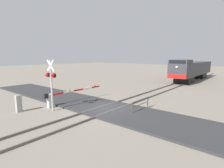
{
  "coord_description": "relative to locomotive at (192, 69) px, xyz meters",
  "views": [
    {
      "loc": [
        9.39,
        -10.74,
        4.39
      ],
      "look_at": [
        -0.95,
        1.72,
        1.85
      ],
      "focal_mm": 28.35,
      "sensor_mm": 36.0,
      "label": 1
    }
  ],
  "objects": [
    {
      "name": "guard_railing",
      "position": [
        2.28,
        -22.17,
        -1.4
      ],
      "size": [
        0.08,
        2.52,
        0.95
      ],
      "color": "#4C4742",
      "rests_on": "ground_plane"
    },
    {
      "name": "ground_plane",
      "position": [
        0.0,
        -23.64,
        -2.01
      ],
      "size": [
        160.0,
        160.0,
        0.0
      ],
      "primitive_type": "plane",
      "color": "gray"
    },
    {
      "name": "road_surface",
      "position": [
        0.0,
        -23.64,
        -1.94
      ],
      "size": [
        36.0,
        4.43,
        0.15
      ],
      "primitive_type": "cube",
      "color": "#2D2D30",
      "rests_on": "ground_plane"
    },
    {
      "name": "utility_cabinet",
      "position": [
        -5.03,
        -28.64,
        -1.34
      ],
      "size": [
        0.35,
        0.41,
        1.35
      ],
      "primitive_type": "cube",
      "color": "#999993",
      "rests_on": "ground_plane"
    },
    {
      "name": "crossing_signal",
      "position": [
        -3.15,
        -26.81,
        0.57
      ],
      "size": [
        1.18,
        0.33,
        4.14
      ],
      "color": "#ADADB2",
      "rests_on": "ground_plane"
    },
    {
      "name": "rail_track_left",
      "position": [
        -0.72,
        -23.64,
        -1.94
      ],
      "size": [
        0.08,
        80.0,
        0.15
      ],
      "primitive_type": "cube",
      "color": "#59544C",
      "rests_on": "ground_plane"
    },
    {
      "name": "locomotive",
      "position": [
        0.0,
        0.0,
        0.0
      ],
      "size": [
        2.89,
        16.51,
        3.87
      ],
      "color": "black",
      "rests_on": "ground_plane"
    },
    {
      "name": "crossing_gate",
      "position": [
        -4.14,
        -25.5,
        -1.19
      ],
      "size": [
        0.36,
        6.64,
        1.31
      ],
      "color": "silver",
      "rests_on": "ground_plane"
    },
    {
      "name": "rail_track_right",
      "position": [
        0.72,
        -23.64,
        -1.94
      ],
      "size": [
        0.08,
        80.0,
        0.15
      ],
      "primitive_type": "cube",
      "color": "#59544C",
      "rests_on": "ground_plane"
    }
  ]
}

